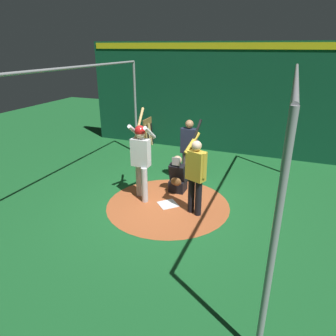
{
  "coord_description": "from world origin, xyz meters",
  "views": [
    {
      "loc": [
        6.03,
        2.38,
        3.56
      ],
      "look_at": [
        0.0,
        0.0,
        0.95
      ],
      "focal_mm": 32.7,
      "sensor_mm": 36.0,
      "label": 1
    }
  ],
  "objects": [
    {
      "name": "visitor",
      "position": [
        0.13,
        0.7,
        1.0
      ],
      "size": [
        0.65,
        0.52,
        2.08
      ],
      "rotation": [
        0.0,
        0.0,
        -0.37
      ],
      "color": "black",
      "rests_on": "ground"
    },
    {
      "name": "cage_frame",
      "position": [
        0.0,
        0.0,
        2.21
      ],
      "size": [
        6.39,
        4.94,
        3.11
      ],
      "color": "gray",
      "rests_on": "ground"
    },
    {
      "name": "bat_rack",
      "position": [
        -4.23,
        -2.4,
        0.49
      ],
      "size": [
        1.06,
        0.19,
        1.05
      ],
      "color": "olive",
      "rests_on": "ground"
    },
    {
      "name": "dirt_circle",
      "position": [
        0.0,
        0.0,
        0.0
      ],
      "size": [
        2.93,
        2.93,
        0.01
      ],
      "primitive_type": "cylinder",
      "color": "#AD562D",
      "rests_on": "ground"
    },
    {
      "name": "home_plate",
      "position": [
        0.0,
        0.0,
        0.01
      ],
      "size": [
        0.59,
        0.59,
        0.01
      ],
      "primitive_type": "cube",
      "rotation": [
        0.0,
        0.0,
        0.79
      ],
      "color": "white",
      "rests_on": "dirt_circle"
    },
    {
      "name": "ground_plane",
      "position": [
        0.0,
        0.0,
        0.0
      ],
      "size": [
        25.39,
        25.39,
        0.0
      ],
      "primitive_type": "plane",
      "color": "#195B28"
    },
    {
      "name": "batter",
      "position": [
        -0.08,
        -0.72,
        1.14
      ],
      "size": [
        0.68,
        0.49,
        2.19
      ],
      "color": "#BCBCC0",
      "rests_on": "ground"
    },
    {
      "name": "catcher",
      "position": [
        -0.76,
        -0.04,
        0.39
      ],
      "size": [
        0.58,
        0.4,
        0.99
      ],
      "color": "black",
      "rests_on": "ground"
    },
    {
      "name": "back_wall",
      "position": [
        -4.48,
        0.0,
        1.86
      ],
      "size": [
        0.22,
        9.39,
        3.69
      ],
      "color": "#0F472D",
      "rests_on": "ground"
    },
    {
      "name": "umpire",
      "position": [
        -1.48,
        0.02,
        0.99
      ],
      "size": [
        0.22,
        0.49,
        1.75
      ],
      "color": "#4C4C51",
      "rests_on": "ground"
    }
  ]
}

